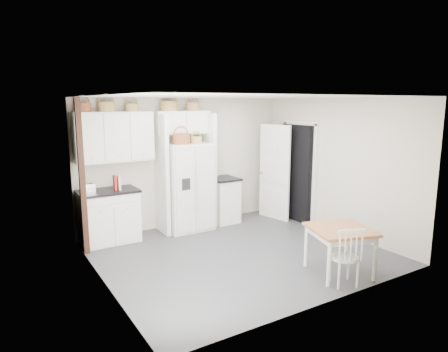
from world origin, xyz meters
TOP-DOWN VIEW (x-y plane):
  - floor at (0.00, 0.00)m, footprint 4.50×4.50m
  - ceiling at (0.00, 0.00)m, footprint 4.50×4.50m
  - wall_back at (0.00, 2.00)m, footprint 4.50×0.00m
  - wall_left at (-2.25, 0.00)m, footprint 0.00×4.00m
  - wall_right at (2.25, 0.00)m, footprint 0.00×4.00m
  - refrigerator at (-0.15, 1.65)m, footprint 0.90×0.72m
  - base_cab_left at (-1.71, 1.70)m, footprint 1.00×0.63m
  - base_cab_right at (0.72, 1.70)m, footprint 0.52×0.62m
  - dining_table at (0.82, -1.45)m, footprint 1.05×1.05m
  - windsor_chair at (0.59, -1.75)m, footprint 0.49×0.47m
  - counter_left at (-1.71, 1.70)m, footprint 1.04×0.67m
  - counter_right at (0.72, 1.70)m, footprint 0.56×0.66m
  - toaster at (-2.04, 1.66)m, footprint 0.23×0.14m
  - cookbook_red at (-1.59, 1.62)m, footprint 0.05×0.18m
  - cookbook_cream at (-1.52, 1.62)m, footprint 0.05×0.18m
  - basket_upper_a at (-2.01, 1.83)m, footprint 0.28×0.28m
  - basket_upper_b at (-1.61, 1.83)m, footprint 0.30×0.30m
  - basket_upper_c at (-1.15, 1.83)m, footprint 0.24×0.24m
  - basket_bridge_a at (-0.42, 1.83)m, footprint 0.33×0.33m
  - basket_bridge_b at (0.10, 1.83)m, footprint 0.28×0.28m
  - basket_fridge_a at (-0.31, 1.55)m, footprint 0.34×0.34m
  - basket_fridge_b at (0.02, 1.55)m, footprint 0.23×0.23m
  - upper_cabinet at (-1.50, 1.83)m, footprint 1.40×0.34m
  - bridge_cabinet at (-0.15, 1.83)m, footprint 1.12×0.34m
  - fridge_panel_left at (-0.66, 1.70)m, footprint 0.08×0.60m
  - fridge_panel_right at (0.36, 1.70)m, footprint 0.08×0.60m
  - trim_post at (-2.20, 1.35)m, footprint 0.09×0.09m
  - doorway_void at (2.16, 1.00)m, footprint 0.18×0.85m
  - door_slab at (1.80, 1.33)m, footprint 0.21×0.79m

SIDE VIEW (x-z plane):
  - floor at x=0.00m, z-range 0.00..0.00m
  - dining_table at x=0.82m, z-range 0.00..0.70m
  - windsor_chair at x=0.59m, z-range 0.00..0.80m
  - base_cab_right at x=0.72m, z-range 0.00..0.91m
  - base_cab_left at x=-1.71m, z-range 0.00..0.93m
  - refrigerator at x=-0.15m, z-range 0.00..1.73m
  - counter_right at x=0.72m, z-range 0.91..0.95m
  - counter_left at x=-1.71m, z-range 0.93..0.97m
  - doorway_void at x=2.16m, z-range 0.00..2.05m
  - door_slab at x=1.80m, z-range 0.00..2.05m
  - toaster at x=-2.04m, z-range 0.97..1.12m
  - cookbook_red at x=-1.59m, z-range 0.97..1.23m
  - cookbook_cream at x=-1.52m, z-range 0.97..1.23m
  - fridge_panel_left at x=-0.66m, z-range 0.00..2.30m
  - fridge_panel_right at x=0.36m, z-range 0.00..2.30m
  - wall_back at x=0.00m, z-range -0.95..3.55m
  - wall_left at x=-2.25m, z-range -0.70..3.30m
  - wall_right at x=2.25m, z-range -0.70..3.30m
  - trim_post at x=-2.20m, z-range 0.00..2.60m
  - basket_fridge_b at x=0.02m, z-range 1.73..1.86m
  - basket_fridge_a at x=-0.31m, z-range 1.73..1.92m
  - upper_cabinet at x=-1.50m, z-range 1.45..2.35m
  - bridge_cabinet at x=-0.15m, z-range 1.90..2.35m
  - basket_upper_c at x=-1.15m, z-range 2.35..2.49m
  - basket_upper_a at x=-2.01m, z-range 2.35..2.51m
  - basket_bridge_b at x=0.10m, z-range 2.35..2.51m
  - basket_upper_b at x=-1.61m, z-range 2.35..2.52m
  - basket_bridge_a at x=-0.42m, z-range 2.35..2.54m
  - ceiling at x=0.00m, z-range 2.60..2.60m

